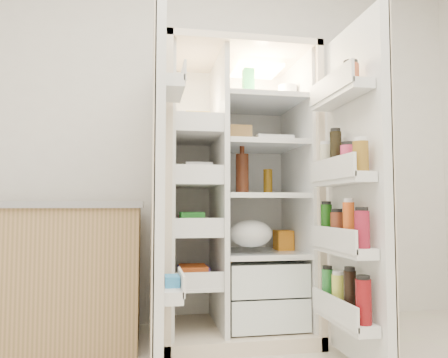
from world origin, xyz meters
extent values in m
cube|color=silver|center=(0.00, 2.00, 1.35)|extent=(4.00, 0.02, 2.70)
cube|color=beige|center=(0.19, 1.93, 0.90)|extent=(0.92, 0.04, 1.80)
cube|color=beige|center=(-0.25, 1.60, 0.90)|extent=(0.04, 0.70, 1.80)
cube|color=beige|center=(0.63, 1.60, 0.90)|extent=(0.04, 0.70, 1.80)
cube|color=beige|center=(0.19, 1.60, 1.78)|extent=(0.92, 0.70, 0.04)
cube|color=beige|center=(0.19, 1.60, 0.04)|extent=(0.92, 0.70, 0.08)
cube|color=silver|center=(0.19, 1.90, 0.92)|extent=(0.84, 0.02, 1.68)
cube|color=silver|center=(-0.22, 1.60, 0.92)|extent=(0.02, 0.62, 1.68)
cube|color=silver|center=(0.60, 1.60, 0.92)|extent=(0.02, 0.62, 1.68)
cube|color=silver|center=(0.08, 1.60, 0.92)|extent=(0.03, 0.62, 1.68)
cube|color=white|center=(0.35, 1.58, 0.18)|extent=(0.47, 0.52, 0.19)
cube|color=white|center=(0.35, 1.58, 0.39)|extent=(0.47, 0.52, 0.19)
cube|color=#FFD18C|center=(0.35, 1.65, 1.72)|extent=(0.30, 0.30, 0.02)
cube|color=white|center=(-0.07, 1.60, 0.35)|extent=(0.28, 0.58, 0.02)
cube|color=white|center=(-0.07, 1.60, 0.65)|extent=(0.28, 0.58, 0.02)
cube|color=white|center=(-0.07, 1.60, 0.95)|extent=(0.28, 0.58, 0.02)
cube|color=white|center=(-0.07, 1.60, 1.25)|extent=(0.28, 0.58, 0.02)
cube|color=white|center=(0.35, 1.60, 0.52)|extent=(0.49, 0.58, 0.01)
cube|color=white|center=(0.35, 1.60, 0.88)|extent=(0.49, 0.58, 0.01)
cube|color=white|center=(0.35, 1.60, 1.20)|extent=(0.49, 0.58, 0.02)
cube|color=white|center=(0.35, 1.60, 1.48)|extent=(0.49, 0.58, 0.02)
cube|color=#D7561E|center=(-0.07, 1.60, 0.41)|extent=(0.16, 0.20, 0.10)
cube|color=#228028|center=(-0.07, 1.60, 0.72)|extent=(0.14, 0.18, 0.12)
cube|color=silver|center=(-0.07, 1.60, 0.99)|extent=(0.20, 0.22, 0.07)
cube|color=yellow|center=(-0.07, 1.60, 1.33)|extent=(0.15, 0.16, 0.14)
cube|color=#4D35A1|center=(-0.07, 1.60, 0.40)|extent=(0.18, 0.20, 0.09)
cube|color=red|center=(-0.07, 1.60, 0.71)|extent=(0.14, 0.18, 0.10)
cube|color=white|center=(-0.07, 1.60, 1.02)|extent=(0.16, 0.16, 0.12)
sphere|color=orange|center=(0.22, 1.50, 0.12)|extent=(0.07, 0.07, 0.07)
sphere|color=orange|center=(0.31, 1.54, 0.12)|extent=(0.07, 0.07, 0.07)
sphere|color=orange|center=(0.41, 1.50, 0.12)|extent=(0.07, 0.07, 0.07)
sphere|color=orange|center=(0.27, 1.64, 0.12)|extent=(0.07, 0.07, 0.07)
ellipsoid|color=#4B7D29|center=(0.35, 1.60, 0.40)|extent=(0.26, 0.24, 0.11)
cylinder|color=#411B0E|center=(0.22, 1.55, 1.02)|extent=(0.08, 0.08, 0.26)
cylinder|color=brown|center=(0.41, 1.61, 0.97)|extent=(0.06, 0.06, 0.17)
cube|color=green|center=(0.26, 1.53, 1.59)|extent=(0.07, 0.07, 0.20)
cylinder|color=silver|center=(0.53, 1.55, 1.54)|extent=(0.12, 0.12, 0.11)
cylinder|color=#A85626|center=(0.33, 1.69, 1.53)|extent=(0.07, 0.07, 0.09)
cube|color=white|center=(0.44, 1.54, 1.24)|extent=(0.24, 0.10, 0.06)
cube|color=#A07540|center=(0.19, 1.57, 1.27)|extent=(0.19, 0.11, 0.12)
ellipsoid|color=silver|center=(0.27, 1.51, 0.61)|extent=(0.26, 0.24, 0.17)
cube|color=orange|center=(0.53, 1.67, 0.59)|extent=(0.11, 0.13, 0.13)
cube|color=silver|center=(-0.31, 1.05, 0.90)|extent=(0.05, 0.40, 1.72)
cube|color=beige|center=(-0.33, 1.05, 0.90)|extent=(0.01, 0.40, 1.72)
cube|color=silver|center=(-0.24, 1.05, 0.40)|extent=(0.09, 0.32, 0.06)
cube|color=silver|center=(-0.24, 1.05, 1.40)|extent=(0.09, 0.32, 0.06)
cube|color=#338CCC|center=(-0.24, 1.05, 0.43)|extent=(0.07, 0.12, 0.10)
cube|color=silver|center=(0.69, 0.96, 0.90)|extent=(0.05, 0.58, 1.72)
cube|color=beige|center=(0.72, 0.96, 0.90)|extent=(0.01, 0.58, 1.72)
cube|color=silver|center=(0.61, 0.96, 0.26)|extent=(0.11, 0.50, 0.05)
cube|color=silver|center=(0.61, 0.96, 0.60)|extent=(0.11, 0.50, 0.05)
cube|color=silver|center=(0.61, 0.96, 0.95)|extent=(0.11, 0.50, 0.05)
cube|color=silver|center=(0.61, 0.96, 1.38)|extent=(0.11, 0.50, 0.05)
cylinder|color=maroon|center=(0.61, 0.76, 0.39)|extent=(0.07, 0.07, 0.20)
cylinder|color=black|center=(0.61, 0.89, 0.40)|extent=(0.06, 0.06, 0.22)
cylinder|color=#D5DB49|center=(0.61, 1.02, 0.38)|extent=(0.06, 0.06, 0.18)
cylinder|color=#297B34|center=(0.61, 1.15, 0.38)|extent=(0.06, 0.06, 0.19)
cylinder|color=maroon|center=(0.61, 0.76, 0.71)|extent=(0.07, 0.07, 0.17)
cylinder|color=#CD5018|center=(0.61, 0.89, 0.73)|extent=(0.06, 0.06, 0.21)
cylinder|color=maroon|center=(0.61, 1.02, 0.70)|extent=(0.07, 0.07, 0.16)
cylinder|color=#184D11|center=(0.61, 1.15, 0.72)|extent=(0.06, 0.06, 0.20)
cylinder|color=brown|center=(0.61, 0.76, 1.04)|extent=(0.07, 0.07, 0.14)
cylinder|color=#C63258|center=(0.61, 0.89, 1.04)|extent=(0.07, 0.07, 0.14)
cylinder|color=black|center=(0.61, 1.02, 1.09)|extent=(0.06, 0.06, 0.23)
cylinder|color=beige|center=(0.61, 1.15, 1.06)|extent=(0.06, 0.06, 0.18)
cylinder|color=#9E4727|center=(0.61, 0.84, 1.45)|extent=(0.08, 0.08, 0.10)
cube|color=#A57D52|center=(-0.96, 1.61, 0.40)|extent=(1.12, 0.58, 0.81)
cube|color=gray|center=(-0.96, 1.61, 0.82)|extent=(1.16, 0.62, 0.04)
camera|label=1|loc=(-0.36, -1.04, 0.82)|focal=34.00mm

